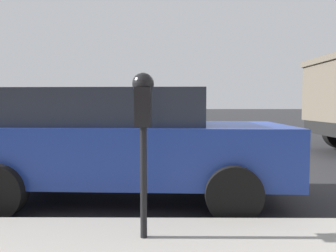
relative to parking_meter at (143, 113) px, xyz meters
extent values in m
plane|color=#2B2B2D|center=(2.71, -0.44, -1.24)|extent=(220.00, 220.00, 0.00)
cylinder|color=black|center=(0.00, 0.00, -0.62)|extent=(0.06, 0.06, 1.00)
cube|color=black|center=(0.00, 0.00, 0.05)|extent=(0.20, 0.14, 0.34)
sphere|color=black|center=(0.00, 0.00, 0.25)|extent=(0.19, 0.19, 0.19)
cube|color=#19389E|center=(0.11, 0.00, 0.01)|extent=(0.01, 0.11, 0.12)
cube|color=black|center=(0.11, 0.00, 0.13)|extent=(0.01, 0.10, 0.08)
cube|color=navy|center=(1.67, 0.36, -0.56)|extent=(1.97, 4.37, 0.72)
cube|color=#232833|center=(1.67, 0.53, 0.04)|extent=(1.68, 2.47, 0.47)
cylinder|color=black|center=(2.52, -1.01, -0.92)|extent=(0.24, 0.65, 0.64)
cylinder|color=black|center=(0.71, -0.94, -0.92)|extent=(0.24, 0.65, 0.64)
cylinder|color=black|center=(2.62, 1.66, -0.92)|extent=(0.24, 0.65, 0.64)
camera|label=1|loc=(-2.86, -0.24, 0.06)|focal=35.00mm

